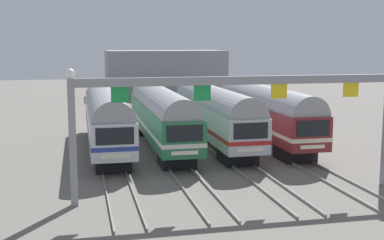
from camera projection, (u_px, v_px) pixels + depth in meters
ground_plane at (188, 146)px, 40.97m from camera, size 160.00×160.00×0.00m
track_bed at (156, 116)px, 57.36m from camera, size 14.31×70.00×0.15m
commuter_train_silver at (106, 116)px, 39.18m from camera, size 2.88×18.06×5.05m
commuter_train_green at (161, 114)px, 40.10m from camera, size 2.88×18.06×5.05m
commuter_train_stainless at (214, 112)px, 41.02m from camera, size 2.88×18.06×5.05m
commuter_train_maroon at (264, 111)px, 41.94m from camera, size 2.88×18.06×5.05m
catenary_gantry at (241, 101)px, 27.17m from camera, size 18.05×0.44×6.97m
maintenance_building at (165, 73)px, 81.02m from camera, size 18.18×10.00×7.03m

